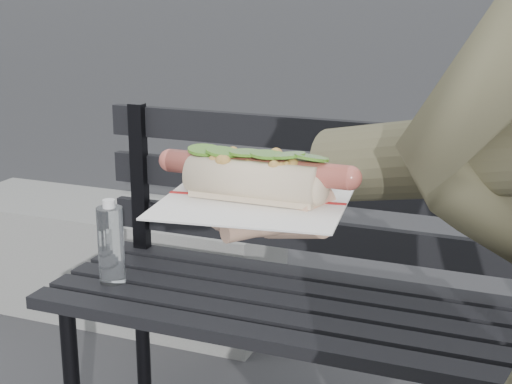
{
  "coord_description": "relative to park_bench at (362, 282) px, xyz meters",
  "views": [
    {
      "loc": [
        0.36,
        -0.73,
        1.22
      ],
      "look_at": [
        0.07,
        0.0,
        0.99
      ],
      "focal_mm": 55.0,
      "sensor_mm": 36.0,
      "label": 1
    }
  ],
  "objects": [
    {
      "name": "park_bench",
      "position": [
        0.0,
        0.0,
        0.0
      ],
      "size": [
        1.5,
        0.44,
        0.88
      ],
      "color": "black",
      "rests_on": "ground"
    },
    {
      "name": "concrete_block",
      "position": [
        -1.09,
        0.65,
        -0.32
      ],
      "size": [
        1.2,
        0.4,
        0.4
      ],
      "primitive_type": "cube",
      "color": "slate",
      "rests_on": "ground"
    },
    {
      "name": "held_hotdog",
      "position": [
        0.31,
        -0.85,
        0.5
      ],
      "size": [
        0.63,
        0.32,
        0.2
      ],
      "color": "brown"
    }
  ]
}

